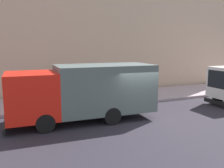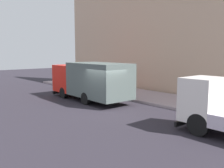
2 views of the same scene
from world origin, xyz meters
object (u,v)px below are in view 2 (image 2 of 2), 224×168
object	(u,v)px
small_flatbed_truck	(223,110)
large_utility_truck	(90,80)
traffic_cone_orange	(95,86)
pedestrian_walking	(115,79)

from	to	relation	value
small_flatbed_truck	large_utility_truck	bearing A→B (deg)	88.12
small_flatbed_truck	traffic_cone_orange	size ratio (longest dim) A/B	7.41
traffic_cone_orange	large_utility_truck	bearing A→B (deg)	-130.82
large_utility_truck	pedestrian_walking	size ratio (longest dim) A/B	4.27
pedestrian_walking	small_flatbed_truck	bearing A→B (deg)	110.77
large_utility_truck	small_flatbed_truck	distance (m)	10.24
small_flatbed_truck	pedestrian_walking	bearing A→B (deg)	69.03
pedestrian_walking	traffic_cone_orange	size ratio (longest dim) A/B	2.67
small_flatbed_truck	traffic_cone_orange	world-z (taller)	small_flatbed_truck
small_flatbed_truck	pedestrian_walking	world-z (taller)	small_flatbed_truck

